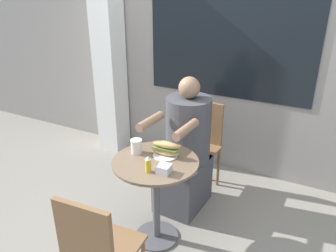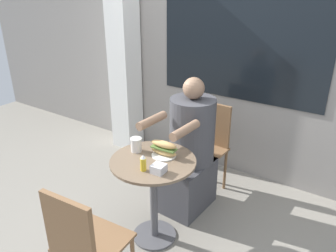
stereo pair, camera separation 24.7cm
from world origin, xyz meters
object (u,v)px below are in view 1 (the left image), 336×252
(sandwich_on_plate, at_px, (165,149))
(condiment_bottle, at_px, (148,164))
(seated_diner, at_px, (186,154))
(empty_chair_across, at_px, (96,247))
(diner_chair, at_px, (201,138))
(drink_cup, at_px, (136,146))
(cafe_table, at_px, (156,183))

(sandwich_on_plate, xyz_separation_m, condiment_bottle, (0.00, -0.25, 0.00))
(seated_diner, distance_m, empty_chair_across, 1.26)
(diner_chair, distance_m, condiment_bottle, 1.06)
(diner_chair, height_order, condiment_bottle, diner_chair)
(sandwich_on_plate, bearing_deg, diner_chair, 91.45)
(diner_chair, distance_m, drink_cup, 0.89)
(cafe_table, bearing_deg, condiment_bottle, -78.16)
(seated_diner, xyz_separation_m, empty_chair_across, (0.02, -1.26, 0.00))
(cafe_table, relative_size, seated_diner, 0.59)
(seated_diner, distance_m, condiment_bottle, 0.73)
(cafe_table, height_order, drink_cup, drink_cup)
(drink_cup, distance_m, condiment_bottle, 0.29)
(seated_diner, height_order, sandwich_on_plate, seated_diner)
(drink_cup, xyz_separation_m, condiment_bottle, (0.22, -0.19, 0.00))
(diner_chair, relative_size, sandwich_on_plate, 4.00)
(sandwich_on_plate, bearing_deg, condiment_bottle, -89.36)
(seated_diner, xyz_separation_m, sandwich_on_plate, (0.03, -0.43, 0.25))
(seated_diner, bearing_deg, cafe_table, 92.19)
(sandwich_on_plate, relative_size, drink_cup, 1.98)
(cafe_table, relative_size, empty_chair_across, 0.82)
(condiment_bottle, bearing_deg, seated_diner, 92.40)
(cafe_table, relative_size, diner_chair, 0.82)
(diner_chair, bearing_deg, seated_diner, 91.65)
(cafe_table, distance_m, sandwich_on_plate, 0.27)
(seated_diner, height_order, empty_chair_across, seated_diner)
(empty_chair_across, xyz_separation_m, drink_cup, (-0.21, 0.78, 0.24))
(seated_diner, height_order, drink_cup, seated_diner)
(cafe_table, xyz_separation_m, drink_cup, (-0.19, 0.04, 0.25))
(seated_diner, relative_size, drink_cup, 10.95)
(diner_chair, xyz_separation_m, sandwich_on_plate, (0.02, -0.78, 0.24))
(seated_diner, bearing_deg, diner_chair, -88.35)
(cafe_table, relative_size, sandwich_on_plate, 3.26)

